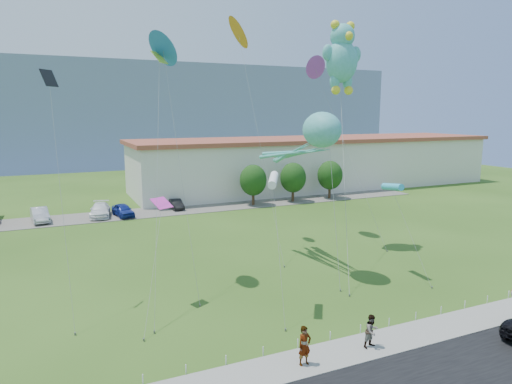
# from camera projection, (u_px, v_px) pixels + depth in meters

# --- Properties ---
(ground) EXTENTS (160.00, 160.00, 0.00)m
(ground) POSITION_uv_depth(u_px,v_px,m) (332.00, 326.00, 26.21)
(ground) COLOR #2E4F16
(ground) RESTS_ON ground
(sidewalk) EXTENTS (80.00, 2.50, 0.10)m
(sidewalk) POSITION_uv_depth(u_px,v_px,m) (362.00, 348.00, 23.73)
(sidewalk) COLOR gray
(sidewalk) RESTS_ON ground
(parking_strip) EXTENTS (70.00, 6.00, 0.06)m
(parking_strip) POSITION_uv_depth(u_px,v_px,m) (178.00, 210.00, 57.69)
(parking_strip) COLOR #59544C
(parking_strip) RESTS_ON ground
(hill_ridge) EXTENTS (160.00, 50.00, 25.00)m
(hill_ridge) POSITION_uv_depth(u_px,v_px,m) (102.00, 112.00, 132.02)
(hill_ridge) COLOR slate
(hill_ridge) RESTS_ON ground
(warehouse) EXTENTS (61.00, 15.00, 8.20)m
(warehouse) POSITION_uv_depth(u_px,v_px,m) (317.00, 162.00, 75.56)
(warehouse) COLOR beige
(warehouse) RESTS_ON ground
(rope_fence) EXTENTS (26.05, 0.05, 0.50)m
(rope_fence) POSITION_uv_depth(u_px,v_px,m) (346.00, 332.00, 25.00)
(rope_fence) COLOR white
(rope_fence) RESTS_ON ground
(tree_near) EXTENTS (3.60, 3.60, 5.47)m
(tree_near) POSITION_uv_depth(u_px,v_px,m) (253.00, 180.00, 60.25)
(tree_near) COLOR #3F2B19
(tree_near) RESTS_ON ground
(tree_mid) EXTENTS (3.60, 3.60, 5.47)m
(tree_mid) POSITION_uv_depth(u_px,v_px,m) (293.00, 178.00, 62.66)
(tree_mid) COLOR #3F2B19
(tree_mid) RESTS_ON ground
(tree_far) EXTENTS (3.60, 3.60, 5.47)m
(tree_far) POSITION_uv_depth(u_px,v_px,m) (330.00, 175.00, 65.08)
(tree_far) COLOR #3F2B19
(tree_far) RESTS_ON ground
(pedestrian_left) EXTENTS (0.76, 0.54, 1.96)m
(pedestrian_left) POSITION_uv_depth(u_px,v_px,m) (305.00, 345.00, 21.92)
(pedestrian_left) COLOR gray
(pedestrian_left) RESTS_ON sidewalk
(pedestrian_right) EXTENTS (0.94, 0.79, 1.75)m
(pedestrian_right) POSITION_uv_depth(u_px,v_px,m) (372.00, 331.00, 23.60)
(pedestrian_right) COLOR gray
(pedestrian_right) RESTS_ON sidewalk
(parked_car_silver) EXTENTS (2.21, 4.92, 1.57)m
(parked_car_silver) POSITION_uv_depth(u_px,v_px,m) (40.00, 215.00, 51.29)
(parked_car_silver) COLOR #A9ABB0
(parked_car_silver) RESTS_ON parking_strip
(parked_car_white) EXTENTS (2.97, 5.60, 1.55)m
(parked_car_white) POSITION_uv_depth(u_px,v_px,m) (100.00, 210.00, 53.86)
(parked_car_white) COLOR white
(parked_car_white) RESTS_ON parking_strip
(parked_car_blue) EXTENTS (2.48, 4.57, 1.47)m
(parked_car_blue) POSITION_uv_depth(u_px,v_px,m) (123.00, 210.00, 53.97)
(parked_car_blue) COLOR navy
(parked_car_blue) RESTS_ON parking_strip
(parked_car_black) EXTENTS (1.33, 3.77, 1.24)m
(parked_car_black) POSITION_uv_depth(u_px,v_px,m) (176.00, 204.00, 58.24)
(parked_car_black) COLOR black
(parked_car_black) RESTS_ON parking_strip
(octopus_kite) EXTENTS (2.56, 10.74, 12.22)m
(octopus_kite) POSITION_uv_depth(u_px,v_px,m) (311.00, 141.00, 34.12)
(octopus_kite) COLOR teal
(octopus_kite) RESTS_ON ground
(teddy_bear_kite) EXTENTS (8.00, 11.79, 19.93)m
(teddy_bear_kite) POSITION_uv_depth(u_px,v_px,m) (342.00, 56.00, 39.48)
(teddy_bear_kite) COLOR teal
(teddy_bear_kite) RESTS_ON ground
(small_kite_blue) EXTENTS (1.80, 6.49, 17.14)m
(small_kite_blue) POSITION_uv_depth(u_px,v_px,m) (164.00, 54.00, 31.07)
(small_kite_blue) COLOR blue
(small_kite_blue) RESTS_ON ground
(small_kite_purple) EXTENTS (3.68, 9.04, 17.16)m
(small_kite_purple) POSITION_uv_depth(u_px,v_px,m) (317.00, 71.00, 43.86)
(small_kite_purple) COLOR #AF38E1
(small_kite_purple) RESTS_ON ground
(small_kite_yellow) EXTENTS (3.36, 9.04, 16.32)m
(small_kite_yellow) POSITION_uv_depth(u_px,v_px,m) (159.00, 90.00, 30.46)
(small_kite_yellow) COLOR #BFE736
(small_kite_yellow) RESTS_ON ground
(small_kite_cyan) EXTENTS (1.19, 4.73, 7.19)m
(small_kite_cyan) POSITION_uv_depth(u_px,v_px,m) (393.00, 187.00, 33.59)
(small_kite_cyan) COLOR #30B4DB
(small_kite_cyan) RESTS_ON ground
(small_kite_pink) EXTENTS (2.93, 5.37, 6.99)m
(small_kite_pink) POSITION_uv_depth(u_px,v_px,m) (160.00, 214.00, 28.15)
(small_kite_pink) COLOR #EC34B9
(small_kite_pink) RESTS_ON ground
(small_kite_orange) EXTENTS (1.80, 10.42, 20.11)m
(small_kite_orange) POSITION_uv_depth(u_px,v_px,m) (240.00, 38.00, 41.56)
(small_kite_orange) COLOR orange
(small_kite_orange) RESTS_ON ground
(small_kite_black) EXTENTS (1.29, 5.99, 14.62)m
(small_kite_black) POSITION_uv_depth(u_px,v_px,m) (52.00, 108.00, 27.11)
(small_kite_black) COLOR black
(small_kite_black) RESTS_ON ground
(small_kite_white) EXTENTS (0.91, 4.10, 8.63)m
(small_kite_white) POSITION_uv_depth(u_px,v_px,m) (273.00, 181.00, 27.13)
(small_kite_white) COLOR white
(small_kite_white) RESTS_ON ground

